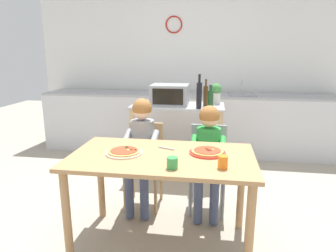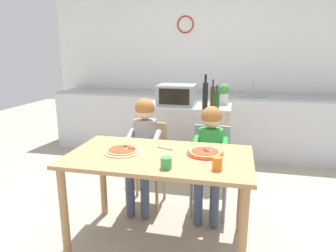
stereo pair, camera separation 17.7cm
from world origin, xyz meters
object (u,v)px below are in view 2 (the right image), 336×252
(drinking_cup_orange, at_px, (217,163))
(pizza_plate_cream, at_px, (122,151))
(kitchen_island_cart, at_px, (184,129))
(drinking_cup_green, at_px, (166,163))
(toaster_oven, at_px, (177,95))
(pizza_plate_red_rimmed, at_px, (205,153))
(bottle_squat_spirits, at_px, (205,95))
(dining_table, at_px, (159,168))
(dining_chair_left, at_px, (148,157))
(bottle_slim_sauce, at_px, (213,96))
(potted_herb_plant, at_px, (224,93))
(serving_spoon, at_px, (165,148))
(dining_chair_right, at_px, (210,162))
(child_in_green_shirt, at_px, (210,149))
(bottle_dark_olive_oil, at_px, (217,99))
(child_in_grey_shirt, at_px, (144,142))

(drinking_cup_orange, bearing_deg, pizza_plate_cream, 165.63)
(kitchen_island_cart, distance_m, drinking_cup_green, 1.72)
(toaster_oven, xyz_separation_m, pizza_plate_red_rimmed, (0.49, -1.37, -0.24))
(bottle_squat_spirits, relative_size, pizza_plate_cream, 1.36)
(bottle_squat_spirits, height_order, dining_table, bottle_squat_spirits)
(bottle_squat_spirits, xyz_separation_m, dining_chair_left, (-0.50, -0.59, -0.56))
(bottle_slim_sauce, xyz_separation_m, potted_herb_plant, (0.12, 0.15, 0.01))
(pizza_plate_cream, height_order, serving_spoon, pizza_plate_cream)
(drinking_cup_green, xyz_separation_m, serving_spoon, (-0.10, 0.40, -0.03))
(dining_chair_left, xyz_separation_m, pizza_plate_cream, (0.00, -0.66, 0.29))
(toaster_oven, distance_m, pizza_plate_red_rimmed, 1.47)
(toaster_oven, distance_m, dining_table, 1.51)
(bottle_squat_spirits, xyz_separation_m, pizza_plate_cream, (-0.50, -1.25, -0.27))
(bottle_squat_spirits, bearing_deg, drinking_cup_orange, -80.64)
(kitchen_island_cart, height_order, pizza_plate_cream, kitchen_island_cart)
(toaster_oven, relative_size, dining_chair_right, 0.55)
(toaster_oven, bearing_deg, potted_herb_plant, 13.47)
(dining_chair_right, bearing_deg, potted_herb_plant, 86.32)
(bottle_slim_sauce, height_order, drinking_cup_orange, bottle_slim_sauce)
(toaster_oven, height_order, pizza_plate_cream, toaster_oven)
(toaster_oven, xyz_separation_m, child_in_green_shirt, (0.49, -0.92, -0.35))
(dining_table, bearing_deg, dining_chair_left, 113.95)
(dining_table, relative_size, drinking_cup_green, 17.65)
(dining_chair_left, bearing_deg, serving_spoon, -59.28)
(pizza_plate_cream, xyz_separation_m, pizza_plate_red_rimmed, (0.62, 0.10, -0.00))
(bottle_slim_sauce, distance_m, bottle_dark_olive_oil, 0.18)
(dining_table, distance_m, child_in_green_shirt, 0.63)
(bottle_squat_spirits, height_order, pizza_plate_cream, bottle_squat_spirits)
(toaster_oven, xyz_separation_m, drinking_cup_orange, (0.60, -1.65, -0.21))
(child_in_grey_shirt, bearing_deg, dining_chair_left, 90.00)
(bottle_dark_olive_oil, bearing_deg, dining_chair_right, -89.70)
(bottle_squat_spirits, height_order, drinking_cup_green, bottle_squat_spirits)
(bottle_slim_sauce, relative_size, child_in_green_shirt, 0.30)
(serving_spoon, bearing_deg, child_in_green_shirt, 50.18)
(dining_chair_left, bearing_deg, bottle_dark_olive_oil, 44.47)
(dining_chair_left, xyz_separation_m, drinking_cup_green, (0.40, -0.90, 0.32))
(kitchen_island_cart, height_order, bottle_squat_spirits, bottle_squat_spirits)
(dining_chair_right, xyz_separation_m, pizza_plate_cream, (-0.62, -0.67, 0.29))
(child_in_grey_shirt, xyz_separation_m, serving_spoon, (0.30, -0.39, 0.08))
(toaster_oven, xyz_separation_m, dining_chair_left, (-0.14, -0.80, -0.53))
(potted_herb_plant, bearing_deg, bottle_dark_olive_oil, -101.00)
(bottle_slim_sauce, bearing_deg, dining_table, -100.81)
(kitchen_island_cart, relative_size, bottle_slim_sauce, 3.55)
(bottle_slim_sauce, height_order, dining_chair_right, bottle_slim_sauce)
(bottle_dark_olive_oil, height_order, drinking_cup_green, bottle_dark_olive_oil)
(potted_herb_plant, bearing_deg, pizza_plate_cream, -113.21)
(dining_chair_right, height_order, drinking_cup_orange, drinking_cup_orange)
(bottle_squat_spirits, relative_size, drinking_cup_orange, 4.40)
(bottle_dark_olive_oil, xyz_separation_m, drinking_cup_green, (-0.22, -1.51, -0.20))
(child_in_grey_shirt, distance_m, pizza_plate_red_rimmed, 0.77)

